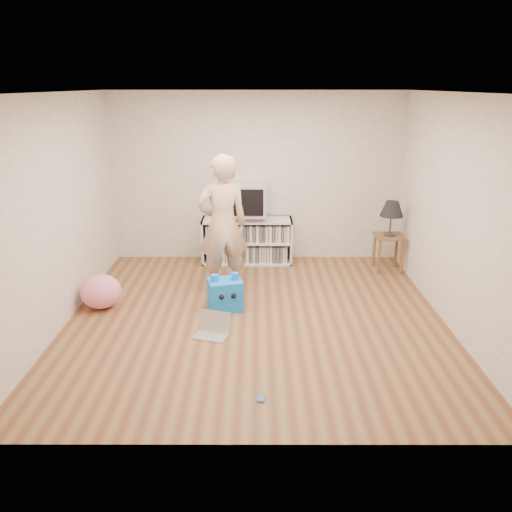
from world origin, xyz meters
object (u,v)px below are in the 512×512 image
Objects in this scene: table_lamp at (392,210)px; person at (223,225)px; dvd_deck at (247,217)px; side_table at (389,244)px; plush_blue at (225,294)px; laptop at (213,329)px; media_unit at (247,240)px; crt_tv at (247,199)px; plush_pink at (101,291)px.

person is (-2.43, -0.81, -0.01)m from table_lamp.
dvd_deck is 1.23m from person.
table_lamp is at bearing -9.85° from dvd_deck.
dvd_deck is 2.19m from side_table.
laptop is at bearing -112.48° from plush_blue.
plush_blue is (-0.24, -1.76, -0.53)m from dvd_deck.
crt_tv is at bearing -90.00° from media_unit.
side_table is at bearing -9.76° from crt_tv.
crt_tv is at bearing 170.24° from table_lamp.
plush_blue is at bearing -149.59° from table_lamp.
media_unit is 0.67m from crt_tv.
crt_tv is 1.19× the size of plush_pink.
laptop is at bearing -140.12° from side_table.
laptop is (-0.34, -2.45, -0.28)m from media_unit.
table_lamp is (2.13, -0.37, -0.08)m from crt_tv.
side_table is 1.09× the size of plush_pink.
person is at bearing -161.54° from side_table.
crt_tv reaches higher than plush_blue.
plush_pink is (-1.81, -1.71, -0.81)m from crt_tv.
media_unit is 2.17m from side_table.
table_lamp is (2.13, -0.37, 0.21)m from dvd_deck.
media_unit is 2.33× the size of crt_tv.
plush_blue is (-2.37, -1.39, -0.22)m from side_table.
media_unit is 2.96× the size of plush_blue.
laptop is 0.91× the size of plush_blue.
side_table is at bearing 57.67° from laptop.
crt_tv is 2.62m from plush_pink.
plush_pink is (-1.81, -1.73, -0.14)m from media_unit.
side_table is at bearing 16.33° from plush_blue.
plush_blue is at bearing 99.38° from laptop.
person is at bearing -104.12° from dvd_deck.
crt_tv reaches higher than table_lamp.
table_lamp is at bearing -179.35° from person.
table_lamp is at bearing 18.87° from plush_pink.
side_table is 1.27× the size of laptop.
crt_tv is 1.22m from person.
media_unit is 2.24m from table_lamp.
dvd_deck reaches higher than media_unit.
side_table is (2.13, -0.37, -0.60)m from crt_tv.
crt_tv reaches higher than laptop.
dvd_deck reaches higher than side_table.
plush_pink is (-3.94, -1.35, -0.20)m from side_table.
side_table reaches higher than laptop.
plush_blue is (0.06, -0.58, -0.73)m from person.
dvd_deck is 1.86m from plush_blue.
plush_pink is at bearing -161.13° from side_table.
plush_pink is at bearing 1.72° from person.
crt_tv is 2.16m from table_lamp.
crt_tv reaches higher than media_unit.
laptop is (-2.47, -2.07, -0.35)m from side_table.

